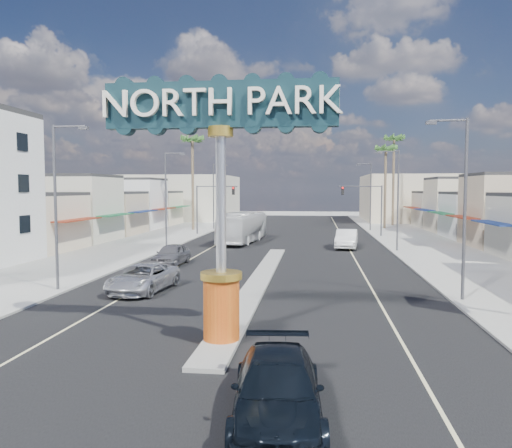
% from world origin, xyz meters
% --- Properties ---
extents(ground, '(160.00, 160.00, 0.00)m').
position_xyz_m(ground, '(0.00, 30.00, 0.00)').
color(ground, gray).
rests_on(ground, ground).
extents(road, '(20.00, 120.00, 0.01)m').
position_xyz_m(road, '(0.00, 30.00, 0.01)').
color(road, black).
rests_on(road, ground).
extents(median_island, '(1.30, 30.00, 0.16)m').
position_xyz_m(median_island, '(0.00, 14.00, 0.08)').
color(median_island, gray).
rests_on(median_island, ground).
extents(sidewalk_left, '(8.00, 120.00, 0.12)m').
position_xyz_m(sidewalk_left, '(-14.00, 30.00, 0.06)').
color(sidewalk_left, gray).
rests_on(sidewalk_left, ground).
extents(sidewalk_right, '(8.00, 120.00, 0.12)m').
position_xyz_m(sidewalk_right, '(14.00, 30.00, 0.06)').
color(sidewalk_right, gray).
rests_on(sidewalk_right, ground).
extents(storefront_row_left, '(12.00, 42.00, 6.00)m').
position_xyz_m(storefront_row_left, '(-24.00, 43.00, 3.00)').
color(storefront_row_left, beige).
rests_on(storefront_row_left, ground).
extents(storefront_row_right, '(12.00, 42.00, 6.00)m').
position_xyz_m(storefront_row_right, '(24.00, 43.00, 3.00)').
color(storefront_row_right, '#B7B29E').
rests_on(storefront_row_right, ground).
extents(backdrop_far_left, '(20.00, 20.00, 8.00)m').
position_xyz_m(backdrop_far_left, '(-22.00, 75.00, 4.00)').
color(backdrop_far_left, '#B7B29E').
rests_on(backdrop_far_left, ground).
extents(backdrop_far_right, '(20.00, 20.00, 8.00)m').
position_xyz_m(backdrop_far_right, '(22.00, 75.00, 4.00)').
color(backdrop_far_right, beige).
rests_on(backdrop_far_right, ground).
extents(gateway_sign, '(8.20, 1.50, 9.15)m').
position_xyz_m(gateway_sign, '(0.00, 1.98, 5.93)').
color(gateway_sign, red).
rests_on(gateway_sign, median_island).
extents(traffic_signal_left, '(5.09, 0.45, 6.00)m').
position_xyz_m(traffic_signal_left, '(-9.18, 43.99, 4.27)').
color(traffic_signal_left, '#47474C').
rests_on(traffic_signal_left, ground).
extents(traffic_signal_right, '(5.09, 0.45, 6.00)m').
position_xyz_m(traffic_signal_right, '(9.18, 43.99, 4.27)').
color(traffic_signal_right, '#47474C').
rests_on(traffic_signal_right, ground).
extents(streetlight_l_near, '(2.03, 0.22, 9.00)m').
position_xyz_m(streetlight_l_near, '(-10.43, 10.00, 5.07)').
color(streetlight_l_near, '#47474C').
rests_on(streetlight_l_near, ground).
extents(streetlight_l_mid, '(2.03, 0.22, 9.00)m').
position_xyz_m(streetlight_l_mid, '(-10.43, 30.00, 5.07)').
color(streetlight_l_mid, '#47474C').
rests_on(streetlight_l_mid, ground).
extents(streetlight_l_far, '(2.03, 0.22, 9.00)m').
position_xyz_m(streetlight_l_far, '(-10.43, 52.00, 5.07)').
color(streetlight_l_far, '#47474C').
rests_on(streetlight_l_far, ground).
extents(streetlight_r_near, '(2.03, 0.22, 9.00)m').
position_xyz_m(streetlight_r_near, '(10.43, 10.00, 5.07)').
color(streetlight_r_near, '#47474C').
rests_on(streetlight_r_near, ground).
extents(streetlight_r_mid, '(2.03, 0.22, 9.00)m').
position_xyz_m(streetlight_r_mid, '(10.43, 30.00, 5.07)').
color(streetlight_r_mid, '#47474C').
rests_on(streetlight_r_mid, ground).
extents(streetlight_r_far, '(2.03, 0.22, 9.00)m').
position_xyz_m(streetlight_r_far, '(10.43, 52.00, 5.07)').
color(streetlight_r_far, '#47474C').
rests_on(streetlight_r_far, ground).
extents(palm_left_far, '(2.60, 2.60, 13.10)m').
position_xyz_m(palm_left_far, '(-13.00, 50.00, 11.50)').
color(palm_left_far, brown).
rests_on(palm_left_far, ground).
extents(palm_right_mid, '(2.60, 2.60, 12.10)m').
position_xyz_m(palm_right_mid, '(13.00, 56.00, 10.60)').
color(palm_right_mid, brown).
rests_on(palm_right_mid, ground).
extents(palm_right_far, '(2.60, 2.60, 14.10)m').
position_xyz_m(palm_right_far, '(15.00, 62.00, 12.39)').
color(palm_right_far, brown).
rests_on(palm_right_far, ground).
extents(suv_left, '(3.07, 5.61, 1.49)m').
position_xyz_m(suv_left, '(-5.96, 10.52, 0.74)').
color(suv_left, '#BCBCC1').
rests_on(suv_left, ground).
extents(suv_right, '(2.53, 5.42, 1.53)m').
position_xyz_m(suv_right, '(2.46, -3.78, 0.76)').
color(suv_right, black).
rests_on(suv_right, ground).
extents(car_parked_left, '(2.12, 4.72, 1.58)m').
position_xyz_m(car_parked_left, '(-7.12, 19.87, 0.79)').
color(car_parked_left, slate).
rests_on(car_parked_left, ground).
extents(car_parked_right, '(2.47, 5.56, 1.78)m').
position_xyz_m(car_parked_right, '(6.27, 32.07, 0.89)').
color(car_parked_right, white).
rests_on(car_parked_right, ground).
extents(city_bus, '(3.84, 11.64, 3.18)m').
position_xyz_m(city_bus, '(-4.20, 36.03, 1.59)').
color(city_bus, silver).
rests_on(city_bus, ground).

